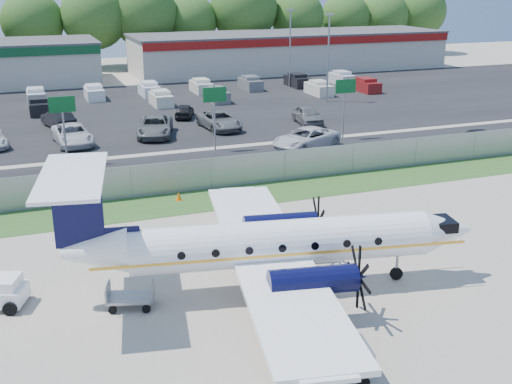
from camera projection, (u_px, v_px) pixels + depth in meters
name	position (u px, v px, depth m)	size (l,w,h in m)	color
ground	(304.00, 283.00, 27.91)	(170.00, 170.00, 0.00)	#B0A495
grass_verge	(221.00, 198.00, 38.56)	(170.00, 4.00, 0.02)	#2D561E
access_road	(191.00, 167.00, 44.77)	(170.00, 8.00, 0.02)	black
parking_lot	(136.00, 111.00, 63.41)	(170.00, 32.00, 0.02)	black
perimeter_fence	(211.00, 173.00, 40.02)	(120.00, 0.06, 1.99)	gray
building_east	(290.00, 51.00, 90.71)	(44.40, 12.40, 5.24)	beige
sign_left	(63.00, 114.00, 44.44)	(1.80, 0.26, 5.00)	gray
sign_mid	(215.00, 104.00, 48.09)	(1.80, 0.26, 5.00)	gray
sign_right	(345.00, 95.00, 51.74)	(1.80, 0.26, 5.00)	gray
light_pole_ne	(328.00, 52.00, 66.60)	(0.90, 0.35, 9.09)	gray
light_pole_se	(290.00, 43.00, 75.48)	(0.90, 0.35, 9.09)	gray
tree_line	(93.00, 68.00, 93.59)	(112.00, 6.00, 14.00)	#2F591A
aircraft	(272.00, 243.00, 26.64)	(18.26, 17.91, 5.58)	white
baggage_cart_near	(131.00, 297.00, 25.76)	(2.14, 1.63, 0.99)	gray
baggage_cart_far	(335.00, 364.00, 21.10)	(2.49, 1.74, 1.20)	gray
cone_port_wing	(358.00, 368.00, 21.40)	(0.40, 0.40, 0.56)	orange
cone_starboard_wing	(179.00, 196.00, 38.16)	(0.37, 0.37, 0.53)	orange
road_car_mid	(306.00, 149.00, 49.68)	(2.68, 5.81, 1.61)	silver
road_car_east	(481.00, 145.00, 50.74)	(1.57, 3.91, 1.33)	black
parked_car_b	(73.00, 144.00, 50.95)	(2.64, 5.72, 1.59)	silver
parked_car_c	(156.00, 136.00, 53.57)	(2.72, 5.90, 1.64)	#595B5E
parked_car_d	(219.00, 129.00, 56.01)	(2.59, 5.61, 1.56)	#595B5E
parked_car_e	(307.00, 124.00, 57.98)	(1.89, 4.70, 1.60)	#595B5E
parked_car_f	(59.00, 128.00, 56.47)	(1.66, 4.76, 1.57)	black
parked_car_g	(185.00, 118.00, 60.51)	(1.55, 3.86, 1.32)	black
far_parking_rows	(127.00, 102.00, 67.85)	(56.00, 10.00, 1.60)	gray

